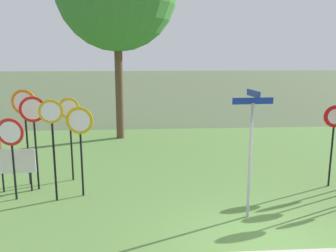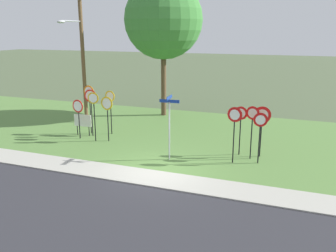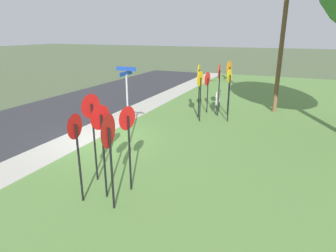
# 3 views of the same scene
# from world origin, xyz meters

# --- Properties ---
(grass_median) EXTENTS (44.00, 12.00, 0.04)m
(grass_median) POSITION_xyz_m (0.00, 6.00, 0.02)
(grass_median) COLOR #567F3D
(grass_median) RESTS_ON ground_plane
(stop_sign_near_left) EXTENTS (0.62, 0.12, 2.74)m
(stop_sign_near_left) POSITION_xyz_m (-4.87, 2.85, 1.99)
(stop_sign_near_left) COLOR black
(stop_sign_near_left) RESTS_ON grass_median
(stop_sign_near_right) EXTENTS (0.73, 0.12, 2.50)m
(stop_sign_near_right) POSITION_xyz_m (-4.21, 3.13, 1.86)
(stop_sign_near_right) COLOR black
(stop_sign_near_right) RESTS_ON grass_median
(stop_sign_far_left) EXTENTS (0.73, 0.13, 2.87)m
(stop_sign_far_left) POSITION_xyz_m (-5.95, 4.14, 2.13)
(stop_sign_far_left) COLOR black
(stop_sign_far_left) RESTS_ON grass_median
(stop_sign_far_center) EXTENTS (0.65, 0.12, 2.59)m
(stop_sign_far_center) POSITION_xyz_m (-4.73, 4.43, 1.90)
(stop_sign_far_center) COLOR black
(stop_sign_far_center) RESTS_ON grass_median
(stop_sign_far_right) EXTENTS (0.73, 0.12, 2.24)m
(stop_sign_far_right) POSITION_xyz_m (-5.98, 2.99, 1.66)
(stop_sign_far_right) COLOR black
(stop_sign_far_right) RESTS_ON grass_median
(stop_sign_center_tall) EXTENTS (0.72, 0.13, 2.72)m
(stop_sign_center_tall) POSITION_xyz_m (-5.58, 3.70, 2.02)
(stop_sign_center_tall) COLOR black
(stop_sign_center_tall) RESTS_ON grass_median
(yield_sign_far_left) EXTENTS (0.64, 0.14, 2.44)m
(yield_sign_far_left) POSITION_xyz_m (2.98, 3.37, 1.84)
(yield_sign_far_left) COLOR black
(yield_sign_far_left) RESTS_ON grass_median
(street_name_post) EXTENTS (0.96, 0.82, 3.07)m
(street_name_post) POSITION_xyz_m (-0.02, 1.55, 1.86)
(street_name_post) COLOR #9EA0A8
(street_name_post) RESTS_ON grass_median
(notice_board) EXTENTS (1.10, 0.08, 1.25)m
(notice_board) POSITION_xyz_m (-6.13, 3.59, 0.87)
(notice_board) COLOR black
(notice_board) RESTS_ON grass_median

